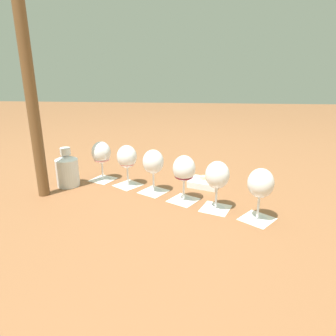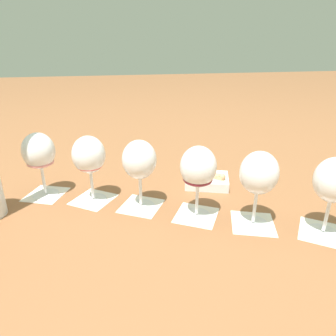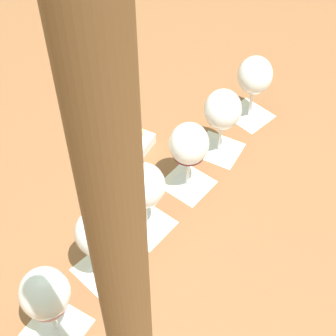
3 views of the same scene
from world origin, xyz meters
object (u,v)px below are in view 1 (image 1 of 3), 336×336
object	(u,v)px
wine_glass_4	(217,177)
ceramic_vase	(67,170)
umbrella_pole	(30,87)
wine_glass_0	(101,154)
wine_glass_3	(184,170)
snack_dish	(205,183)
wine_glass_2	(153,164)
wine_glass_1	(127,159)
wine_glass_5	(260,185)

from	to	relation	value
wine_glass_4	ceramic_vase	world-z (taller)	wine_glass_4
wine_glass_4	umbrella_pole	distance (m)	0.80
wine_glass_0	umbrella_pole	size ratio (longest dim) A/B	0.21
wine_glass_3	snack_dish	bearing A→B (deg)	62.12
wine_glass_0	snack_dish	distance (m)	0.51
snack_dish	wine_glass_2	bearing A→B (deg)	-158.01
ceramic_vase	wine_glass_3	bearing A→B (deg)	-12.42
wine_glass_1	snack_dish	xyz separation A→B (m)	(0.36, 0.02, -0.11)
wine_glass_4	umbrella_pole	world-z (taller)	umbrella_pole
wine_glass_3	wine_glass_0	bearing A→B (deg)	152.51
wine_glass_0	snack_dish	size ratio (longest dim) A/B	1.16
wine_glass_1	wine_glass_5	size ratio (longest dim) A/B	1.00
wine_glass_3	ceramic_vase	xyz separation A→B (m)	(-0.54, 0.12, -0.05)
wine_glass_0	wine_glass_5	world-z (taller)	same
wine_glass_0	wine_glass_4	size ratio (longest dim) A/B	1.00
wine_glass_4	wine_glass_5	xyz separation A→B (m)	(0.14, -0.07, -0.00)
umbrella_pole	ceramic_vase	bearing A→B (deg)	62.67
wine_glass_0	wine_glass_3	bearing A→B (deg)	-27.49
wine_glass_3	snack_dish	world-z (taller)	wine_glass_3
umbrella_pole	wine_glass_3	bearing A→B (deg)	-0.29
wine_glass_2	wine_glass_5	world-z (taller)	same
wine_glass_0	ceramic_vase	distance (m)	0.17
wine_glass_1	wine_glass_2	world-z (taller)	same
wine_glass_4	wine_glass_5	world-z (taller)	same
wine_glass_5	snack_dish	xyz separation A→B (m)	(-0.18, 0.31, -0.11)
wine_glass_4	snack_dish	size ratio (longest dim) A/B	1.16
wine_glass_5	ceramic_vase	distance (m)	0.85
snack_dish	umbrella_pole	xyz separation A→B (m)	(-0.69, -0.17, 0.43)
snack_dish	umbrella_pole	bearing A→B (deg)	-166.32
ceramic_vase	snack_dish	world-z (taller)	ceramic_vase
wine_glass_1	ceramic_vase	size ratio (longest dim) A/B	1.05
ceramic_vase	wine_glass_0	bearing A→B (deg)	34.23
wine_glass_5	wine_glass_0	bearing A→B (deg)	152.52
wine_glass_2	ceramic_vase	size ratio (longest dim) A/B	1.05
snack_dish	umbrella_pole	world-z (taller)	umbrella_pole
wine_glass_3	umbrella_pole	xyz separation A→B (m)	(-0.60, 0.00, 0.32)
wine_glass_5	snack_dish	world-z (taller)	wine_glass_5
wine_glass_1	ceramic_vase	distance (m)	0.28
wine_glass_3	ceramic_vase	size ratio (longest dim) A/B	1.05
wine_glass_5	wine_glass_2	bearing A→B (deg)	151.51
wine_glass_3	ceramic_vase	bearing A→B (deg)	167.58
wine_glass_5	wine_glass_3	bearing A→B (deg)	152.55
umbrella_pole	wine_glass_4	bearing A→B (deg)	-5.54
wine_glass_0	wine_glass_2	xyz separation A→B (m)	(0.27, -0.13, -0.00)
wine_glass_2	wine_glass_4	world-z (taller)	same
wine_glass_1	wine_glass_4	distance (m)	0.45
wine_glass_1	ceramic_vase	world-z (taller)	wine_glass_1
wine_glass_3	ceramic_vase	distance (m)	0.56
wine_glass_3	wine_glass_5	xyz separation A→B (m)	(0.27, -0.14, -0.00)
wine_glass_3	wine_glass_5	bearing A→B (deg)	-27.45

